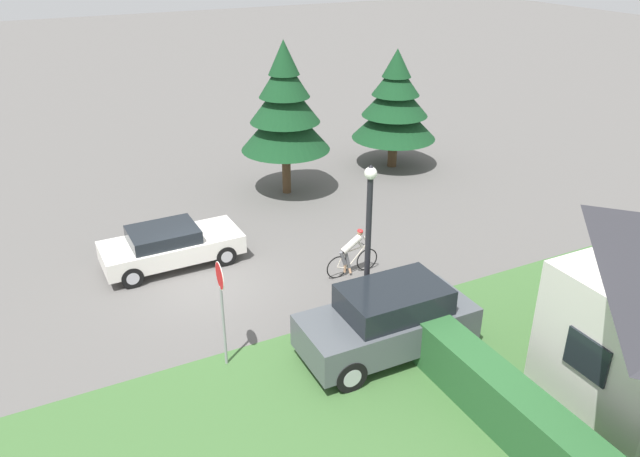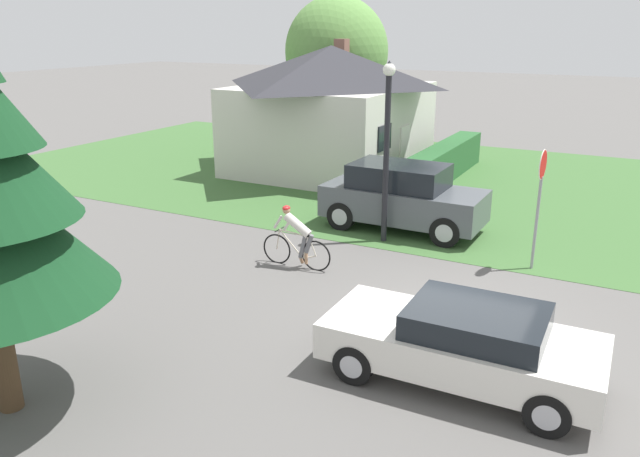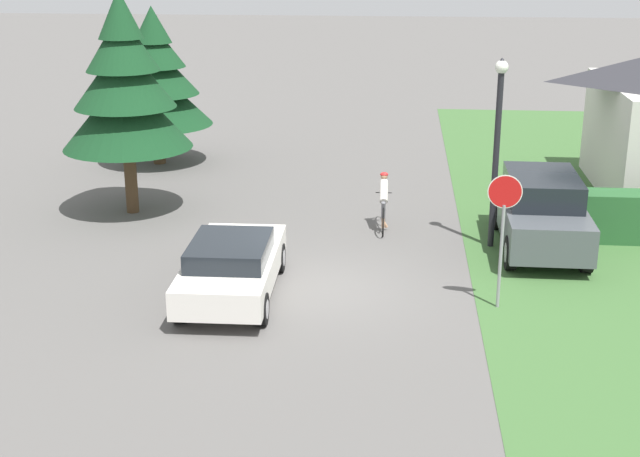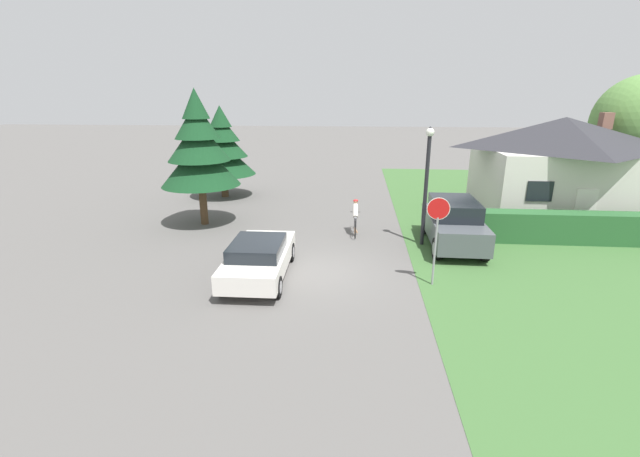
# 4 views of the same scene
# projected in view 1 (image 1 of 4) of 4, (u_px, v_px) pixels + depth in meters

# --- Properties ---
(ground_plane) EXTENTS (140.00, 140.00, 0.00)m
(ground_plane) POSITION_uv_depth(u_px,v_px,m) (206.00, 287.00, 19.28)
(ground_plane) COLOR #5B5956
(sedan_left_lane) EXTENTS (1.99, 4.48, 1.35)m
(sedan_left_lane) POSITION_uv_depth(u_px,v_px,m) (170.00, 245.00, 20.26)
(sedan_left_lane) COLOR silver
(sedan_left_lane) RESTS_ON ground
(cyclist) EXTENTS (0.44, 1.86, 1.54)m
(cyclist) POSITION_uv_depth(u_px,v_px,m) (352.00, 253.00, 19.70)
(cyclist) COLOR black
(cyclist) RESTS_ON ground
(parked_suv_right) EXTENTS (2.06, 4.56, 1.90)m
(parked_suv_right) POSITION_uv_depth(u_px,v_px,m) (388.00, 321.00, 15.92)
(parked_suv_right) COLOR #4C5156
(parked_suv_right) RESTS_ON ground
(stop_sign) EXTENTS (0.71, 0.07, 2.93)m
(stop_sign) POSITION_uv_depth(u_px,v_px,m) (221.00, 294.00, 14.99)
(stop_sign) COLOR gray
(stop_sign) RESTS_ON ground
(street_lamp) EXTENTS (0.33, 0.33, 4.79)m
(street_lamp) POSITION_uv_depth(u_px,v_px,m) (368.00, 235.00, 16.07)
(street_lamp) COLOR black
(street_lamp) RESTS_ON ground
(conifer_tall_near) EXTENTS (3.60, 3.60, 6.23)m
(conifer_tall_near) POSITION_uv_depth(u_px,v_px,m) (285.00, 109.00, 24.63)
(conifer_tall_near) COLOR #4C3823
(conifer_tall_near) RESTS_ON ground
(conifer_tall_far) EXTENTS (3.80, 3.80, 5.35)m
(conifer_tall_far) POSITION_uv_depth(u_px,v_px,m) (395.00, 105.00, 27.80)
(conifer_tall_far) COLOR #4C3823
(conifer_tall_far) RESTS_ON ground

